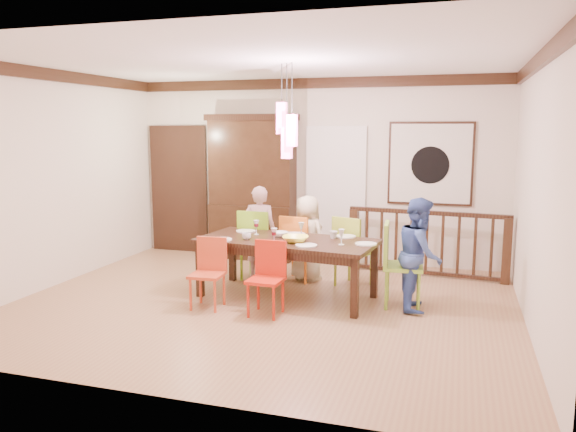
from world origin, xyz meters
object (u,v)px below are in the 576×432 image
(chair_far_left, at_px, (258,239))
(chair_end_right, at_px, (404,259))
(person_end_right, at_px, (420,254))
(person_far_mid, at_px, (307,238))
(person_far_left, at_px, (260,232))
(dining_table, at_px, (287,245))
(china_hutch, at_px, (252,187))
(balustrade, at_px, (427,242))

(chair_far_left, height_order, chair_end_right, chair_end_right)
(chair_end_right, height_order, person_end_right, person_end_right)
(person_far_mid, bearing_deg, person_far_left, 29.04)
(dining_table, distance_m, chair_end_right, 1.45)
(chair_end_right, distance_m, china_hutch, 3.29)
(dining_table, relative_size, chair_far_left, 2.31)
(chair_end_right, bearing_deg, chair_far_left, 67.11)
(chair_far_left, distance_m, chair_end_right, 2.22)
(dining_table, xyz_separation_m, person_far_left, (-0.65, 0.80, -0.01))
(person_far_mid, relative_size, person_end_right, 0.90)
(chair_end_right, xyz_separation_m, balustrade, (0.18, 1.54, -0.08))
(person_end_right, bearing_deg, person_far_mid, 57.66)
(china_hutch, xyz_separation_m, person_end_right, (2.82, -1.92, -0.51))
(china_hutch, bearing_deg, person_end_right, -34.25)
(person_far_mid, bearing_deg, dining_table, 111.59)
(balustrade, bearing_deg, person_far_left, -154.92)
(person_end_right, bearing_deg, dining_table, 85.97)
(chair_far_left, height_order, person_far_mid, person_far_mid)
(dining_table, xyz_separation_m, chair_far_left, (-0.66, 0.74, -0.10))
(china_hutch, height_order, balustrade, china_hutch)
(chair_end_right, distance_m, balustrade, 1.55)
(person_far_mid, bearing_deg, person_end_right, 175.99)
(person_far_mid, bearing_deg, balustrade, -131.56)
(china_hutch, relative_size, balustrade, 1.02)
(chair_far_left, relative_size, balustrade, 0.43)
(chair_end_right, bearing_deg, person_end_right, -105.49)
(dining_table, distance_m, person_end_right, 1.63)
(person_end_right, bearing_deg, balustrade, -4.12)
(chair_far_left, bearing_deg, chair_end_right, 162.09)
(person_far_mid, bearing_deg, china_hutch, -17.29)
(balustrade, relative_size, person_end_right, 1.73)
(chair_far_left, xyz_separation_m, chair_end_right, (2.10, -0.69, 0.01))
(balustrade, height_order, person_far_mid, person_far_mid)
(dining_table, xyz_separation_m, person_end_right, (1.63, 0.01, -0.00))
(balustrade, bearing_deg, person_end_right, -83.69)
(china_hutch, xyz_separation_m, person_far_mid, (1.22, -1.07, -0.57))
(chair_far_left, relative_size, china_hutch, 0.42)
(person_far_left, bearing_deg, china_hutch, -72.96)
(chair_far_left, distance_m, person_end_right, 2.41)
(balustrade, height_order, person_end_right, person_end_right)
(balustrade, bearing_deg, chair_end_right, -90.67)
(person_far_left, distance_m, person_far_mid, 0.69)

